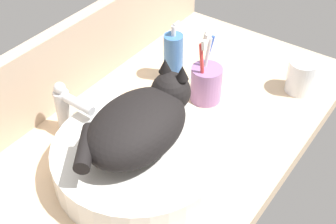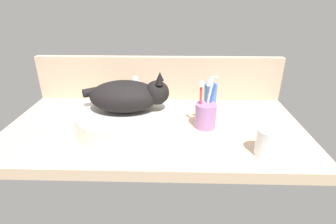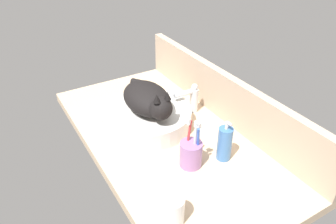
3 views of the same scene
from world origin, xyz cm
name	(u,v)px [view 1 (image 1 of 3)]	position (x,y,z in cm)	size (l,w,h in cm)	color
ground_plane	(156,144)	(0.00, 0.00, -2.00)	(113.86, 59.40, 4.00)	#D1B28E
backsplash_panel	(65,63)	(0.00, 27.90, 10.13)	(113.86, 3.60, 20.26)	tan
sink_basin	(138,159)	(-10.60, -3.27, 3.73)	(36.68, 36.68, 7.45)	silver
cat	(140,122)	(-9.24, -3.20, 13.21)	(32.33, 17.09, 14.00)	black
faucet	(66,107)	(-9.82, 18.43, 7.30)	(3.60, 11.83, 13.60)	silver
soap_dispenser	(173,56)	(22.40, 10.68, 6.70)	(5.25, 5.25, 16.42)	#3F72B2
toothbrush_cup	(206,83)	(19.34, -1.60, 5.16)	(7.93, 7.93, 18.73)	#996BA8
water_glass	(301,78)	(36.82, -19.94, 3.91)	(7.35, 7.35, 8.92)	white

